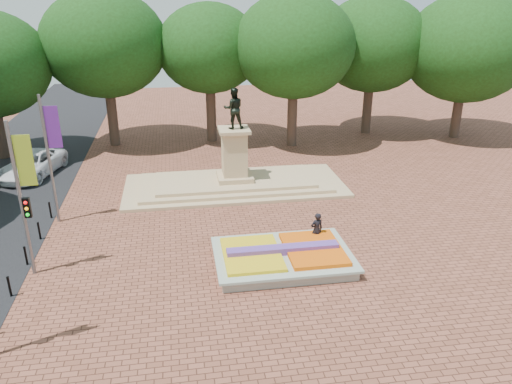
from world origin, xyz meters
TOP-DOWN VIEW (x-y plane):
  - ground at (0.00, 0.00)m, footprint 90.00×90.00m
  - flower_bed at (1.03, -2.00)m, footprint 6.30×4.30m
  - monument at (0.00, 8.00)m, footprint 14.00×6.00m
  - tree_row_back at (2.33, 18.00)m, footprint 44.80×8.80m
  - banner_poles at (-10.08, -1.31)m, footprint 0.88×11.17m
  - bollard_row at (-10.70, -1.50)m, footprint 0.12×13.12m
  - van at (-13.35, 12.48)m, footprint 4.06×6.31m
  - pedestrian at (2.99, -0.59)m, footprint 0.73×0.55m

SIDE VIEW (x-z plane):
  - ground at x=0.00m, z-range 0.00..0.00m
  - flower_bed at x=1.03m, z-range -0.08..0.83m
  - bollard_row at x=-10.70m, z-range 0.04..1.02m
  - van at x=-13.35m, z-range 0.00..1.62m
  - monument at x=0.00m, z-range -2.32..4.09m
  - pedestrian at x=2.99m, z-range 0.00..1.80m
  - banner_poles at x=-10.08m, z-range 0.38..7.38m
  - tree_row_back at x=2.33m, z-range 1.46..11.89m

